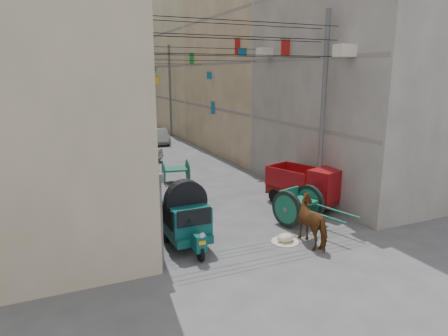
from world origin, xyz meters
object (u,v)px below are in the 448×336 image
feed_sack (285,238)px  distant_car_grey (160,136)px  second_cart (176,170)px  distant_car_white (140,149)px  horse (315,221)px  mini_truck (311,188)px  auto_rickshaw (186,217)px  tonga_cart (299,205)px  distant_car_green (112,119)px

feed_sack → distant_car_grey: (1.14, 20.80, 0.44)m
second_cart → distant_car_white: distant_car_white is taller
second_cart → distant_car_white: (-0.47, 6.58, 0.00)m
horse → feed_sack: bearing=-29.3°
mini_truck → feed_sack: (-2.91, -2.64, -0.71)m
second_cart → distant_car_grey: bearing=87.4°
auto_rickshaw → tonga_cart: bearing=2.4°
mini_truck → distant_car_green: 32.76m
tonga_cart → feed_sack: bearing=-152.4°
distant_car_white → tonga_cart: bearing=82.2°
feed_sack → horse: (0.81, -0.50, 0.64)m
tonga_cart → mini_truck: bearing=25.4°
tonga_cart → distant_car_white: size_ratio=0.87×
second_cart → distant_car_green: 26.37m
horse → mini_truck: bearing=-121.3°
mini_truck → horse: mini_truck is taller
auto_rickshaw → distant_car_grey: 20.22m
horse → distant_car_grey: size_ratio=0.52×
auto_rickshaw → distant_car_white: (1.54, 14.39, -0.38)m
distant_car_grey → distant_car_white: bearing=-110.4°
second_cart → feed_sack: second_cart is taller
auto_rickshaw → distant_car_green: size_ratio=0.62×
feed_sack → distant_car_white: size_ratio=0.16×
auto_rickshaw → distant_car_grey: bearing=76.8°
tonga_cart → distant_car_white: (-3.01, 14.13, -0.09)m
horse → tonga_cart: bearing=-105.3°
horse → distant_car_green: (-1.29, 35.72, -0.21)m
tonga_cart → horse: horse is taller
auto_rickshaw → mini_truck: bearing=13.7°
distant_car_white → mini_truck: bearing=89.7°
feed_sack → distant_car_grey: size_ratio=0.16×
horse → auto_rickshaw: bearing=-18.9°
distant_car_green → second_cart: bearing=88.6°
mini_truck → distant_car_green: bearing=76.6°
mini_truck → distant_car_grey: size_ratio=0.97×
feed_sack → mini_truck: bearing=42.2°
second_cart → feed_sack: bearing=-74.4°
auto_rickshaw → distant_car_grey: auto_rickshaw is taller
mini_truck → distant_car_green: (-3.39, 32.58, -0.28)m
second_cart → mini_truck: bearing=-48.6°
mini_truck → feed_sack: 3.99m
auto_rickshaw → distant_car_white: size_ratio=0.66×
second_cart → feed_sack: size_ratio=2.56×
auto_rickshaw → horse: bearing=-22.2°
tonga_cart → distant_car_green: tonga_cart is taller
auto_rickshaw → feed_sack: 3.45m
mini_truck → second_cart: mini_truck is taller
horse → distant_car_grey: 21.31m
second_cart → horse: size_ratio=0.80×
distant_car_grey → feed_sack: bearing=-86.4°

